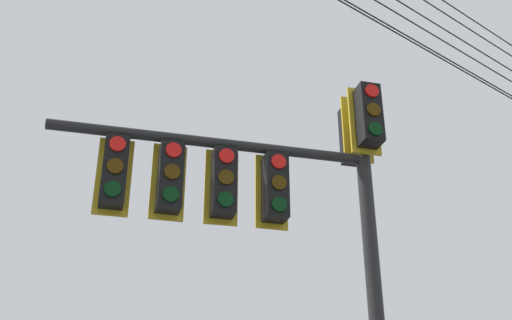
% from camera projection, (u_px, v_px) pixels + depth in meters
% --- Properties ---
extents(signal_mast_assembly, '(4.37, 1.69, 6.83)m').
position_uv_depth(signal_mast_assembly, '(283.00, 207.00, 7.84)').
color(signal_mast_assembly, black).
rests_on(signal_mast_assembly, ground).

